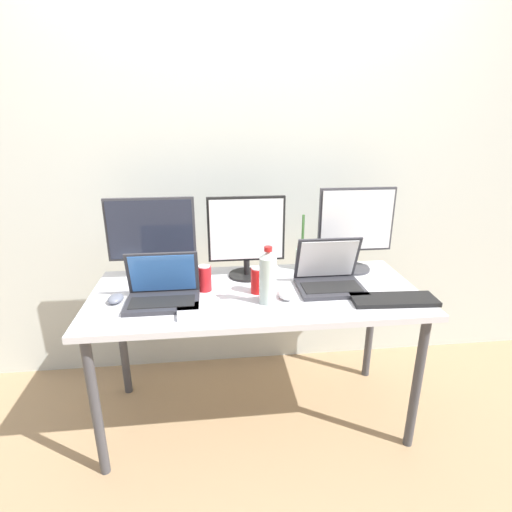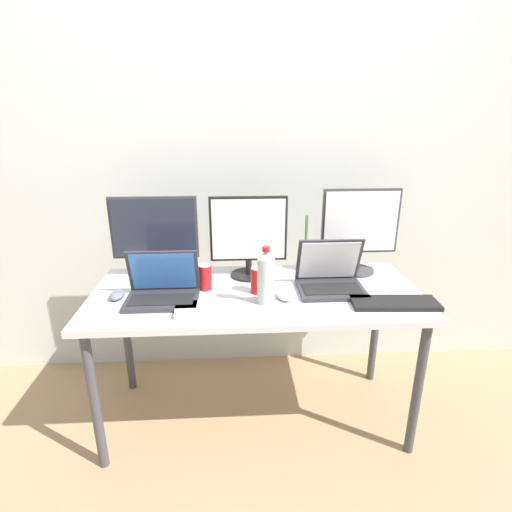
{
  "view_description": "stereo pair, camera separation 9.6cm",
  "coord_description": "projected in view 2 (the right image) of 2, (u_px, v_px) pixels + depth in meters",
  "views": [
    {
      "loc": [
        -0.2,
        -1.75,
        1.54
      ],
      "look_at": [
        0.0,
        0.0,
        0.92
      ],
      "focal_mm": 28.0,
      "sensor_mm": 36.0,
      "label": 1
    },
    {
      "loc": [
        -0.1,
        -1.76,
        1.54
      ],
      "look_at": [
        0.0,
        0.0,
        0.92
      ],
      "focal_mm": 28.0,
      "sensor_mm": 36.0,
      "label": 2
    }
  ],
  "objects": [
    {
      "name": "ground_plane",
      "position": [
        256.0,
        415.0,
        2.17
      ],
      "size": [
        16.0,
        16.0,
        0.0
      ],
      "primitive_type": "plane",
      "color": "#9E7F5B"
    },
    {
      "name": "wall_back",
      "position": [
        250.0,
        160.0,
        2.29
      ],
      "size": [
        7.0,
        0.08,
        2.6
      ],
      "primitive_type": "cube",
      "color": "silver",
      "rests_on": "ground"
    },
    {
      "name": "work_desk",
      "position": [
        256.0,
        304.0,
        1.95
      ],
      "size": [
        1.57,
        0.69,
        0.74
      ],
      "color": "#424247",
      "rests_on": "ground"
    },
    {
      "name": "monitor_left",
      "position": [
        155.0,
        234.0,
        2.02
      ],
      "size": [
        0.44,
        0.2,
        0.42
      ],
      "color": "#38383D",
      "rests_on": "work_desk"
    },
    {
      "name": "monitor_center",
      "position": [
        249.0,
        235.0,
        2.03
      ],
      "size": [
        0.39,
        0.19,
        0.42
      ],
      "color": "black",
      "rests_on": "work_desk"
    },
    {
      "name": "monitor_right",
      "position": [
        360.0,
        228.0,
        2.08
      ],
      "size": [
        0.4,
        0.19,
        0.45
      ],
      "color": "#38383D",
      "rests_on": "work_desk"
    },
    {
      "name": "laptop_silver",
      "position": [
        163.0,
        289.0,
        1.82
      ],
      "size": [
        0.32,
        0.22,
        0.23
      ],
      "color": "#2D2D33",
      "rests_on": "work_desk"
    },
    {
      "name": "laptop_secondary",
      "position": [
        330.0,
        278.0,
        1.93
      ],
      "size": [
        0.31,
        0.25,
        0.25
      ],
      "color": "#2D2D33",
      "rests_on": "work_desk"
    },
    {
      "name": "keyboard_main",
      "position": [
        221.0,
        308.0,
        1.74
      ],
      "size": [
        0.41,
        0.17,
        0.02
      ],
      "primitive_type": "cube",
      "rotation": [
        0.0,
        0.0,
        0.08
      ],
      "color": "#B2B2B7",
      "rests_on": "work_desk"
    },
    {
      "name": "keyboard_aux",
      "position": [
        395.0,
        303.0,
        1.78
      ],
      "size": [
        0.39,
        0.16,
        0.02
      ],
      "primitive_type": "cube",
      "rotation": [
        0.0,
        0.0,
        -0.06
      ],
      "color": "black",
      "rests_on": "work_desk"
    },
    {
      "name": "mouse_by_keyboard",
      "position": [
        284.0,
        295.0,
        1.84
      ],
      "size": [
        0.09,
        0.12,
        0.04
      ],
      "primitive_type": "ellipsoid",
      "rotation": [
        0.0,
        0.0,
        0.27
      ],
      "color": "silver",
      "rests_on": "work_desk"
    },
    {
      "name": "mouse_by_laptop",
      "position": [
        117.0,
        295.0,
        1.84
      ],
      "size": [
        0.08,
        0.1,
        0.04
      ],
      "primitive_type": "ellipsoid",
      "rotation": [
        0.0,
        0.0,
        -0.11
      ],
      "color": "slate",
      "rests_on": "work_desk"
    },
    {
      "name": "water_bottle",
      "position": [
        266.0,
        280.0,
        1.73
      ],
      "size": [
        0.08,
        0.08,
        0.28
      ],
      "color": "silver",
      "rests_on": "work_desk"
    },
    {
      "name": "soda_can_near_keyboard",
      "position": [
        258.0,
        280.0,
        1.89
      ],
      "size": [
        0.07,
        0.07,
        0.13
      ],
      "color": "red",
      "rests_on": "work_desk"
    },
    {
      "name": "soda_can_by_laptop",
      "position": [
        205.0,
        277.0,
        1.93
      ],
      "size": [
        0.07,
        0.07,
        0.13
      ],
      "color": "red",
      "rests_on": "work_desk"
    },
    {
      "name": "bamboo_vase",
      "position": [
        305.0,
        258.0,
        2.17
      ],
      "size": [
        0.07,
        0.07,
        0.31
      ],
      "color": "#B2D1B7",
      "rests_on": "work_desk"
    }
  ]
}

